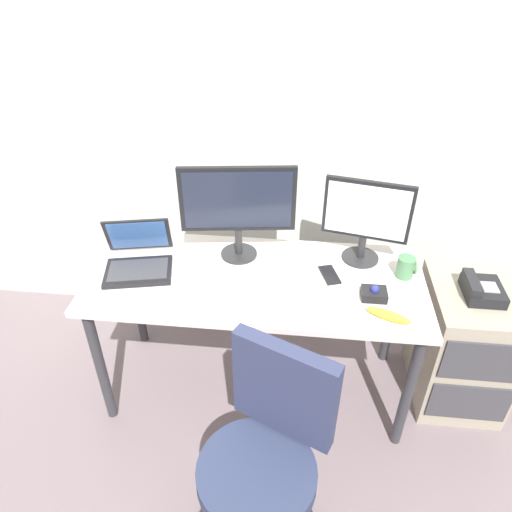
{
  "coord_description": "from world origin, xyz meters",
  "views": [
    {
      "loc": [
        0.19,
        -1.76,
        2.11
      ],
      "look_at": [
        0.0,
        0.0,
        0.87
      ],
      "focal_mm": 33.35,
      "sensor_mm": 36.0,
      "label": 1
    }
  ],
  "objects": [
    {
      "name": "trackball_mouse",
      "position": [
        0.53,
        -0.09,
        0.77
      ],
      "size": [
        0.11,
        0.09,
        0.07
      ],
      "color": "black",
      "rests_on": "desk"
    },
    {
      "name": "office_chair",
      "position": [
        0.11,
        -0.75,
        0.43
      ],
      "size": [
        0.54,
        0.55,
        0.94
      ],
      "color": "black",
      "rests_on": "ground"
    },
    {
      "name": "desk",
      "position": [
        0.0,
        0.0,
        0.67
      ],
      "size": [
        1.57,
        0.67,
        0.75
      ],
      "color": "beige",
      "rests_on": "ground"
    },
    {
      "name": "paper_notepad",
      "position": [
        0.2,
        0.18,
        0.76
      ],
      "size": [
        0.16,
        0.21,
        0.01
      ],
      "primitive_type": "cube",
      "rotation": [
        0.0,
        0.0,
        0.05
      ],
      "color": "white",
      "rests_on": "desk"
    },
    {
      "name": "monitor_main",
      "position": [
        -0.1,
        0.17,
        1.03
      ],
      "size": [
        0.54,
        0.18,
        0.47
      ],
      "color": "#262628",
      "rests_on": "desk"
    },
    {
      "name": "monitor_side",
      "position": [
        0.49,
        0.2,
        0.99
      ],
      "size": [
        0.4,
        0.18,
        0.42
      ],
      "color": "#262628",
      "rests_on": "desk"
    },
    {
      "name": "banana",
      "position": [
        0.58,
        -0.23,
        0.77
      ],
      "size": [
        0.19,
        0.11,
        0.04
      ],
      "primitive_type": "ellipsoid",
      "rotation": [
        0.0,
        0.0,
        2.74
      ],
      "color": "yellow",
      "rests_on": "desk"
    },
    {
      "name": "back_wall",
      "position": [
        0.0,
        0.69,
        1.4
      ],
      "size": [
        6.0,
        0.1,
        2.8
      ],
      "primitive_type": "cube",
      "color": "beige",
      "rests_on": "ground"
    },
    {
      "name": "file_cabinet",
      "position": [
        1.06,
        0.09,
        0.34
      ],
      "size": [
        0.42,
        0.53,
        0.68
      ],
      "color": "gray",
      "rests_on": "ground"
    },
    {
      "name": "ground_plane",
      "position": [
        0.0,
        0.0,
        0.0
      ],
      "size": [
        8.0,
        8.0,
        0.0
      ],
      "primitive_type": "plane",
      "color": "slate"
    },
    {
      "name": "desk_phone",
      "position": [
        1.05,
        0.07,
        0.71
      ],
      "size": [
        0.17,
        0.2,
        0.09
      ],
      "color": "black",
      "rests_on": "file_cabinet"
    },
    {
      "name": "cell_phone",
      "position": [
        0.34,
        0.05,
        0.76
      ],
      "size": [
        0.11,
        0.16,
        0.01
      ],
      "primitive_type": "cube",
      "rotation": [
        0.0,
        0.0,
        0.31
      ],
      "color": "black",
      "rests_on": "desk"
    },
    {
      "name": "keyboard",
      "position": [
        -0.0,
        -0.17,
        0.76
      ],
      "size": [
        0.41,
        0.14,
        0.03
      ],
      "color": "silver",
      "rests_on": "desk"
    },
    {
      "name": "coffee_mug",
      "position": [
        0.69,
        0.08,
        0.8
      ],
      "size": [
        0.09,
        0.08,
        0.1
      ],
      "color": "#477951",
      "rests_on": "desk"
    },
    {
      "name": "laptop",
      "position": [
        -0.57,
        0.02,
        0.8
      ],
      "size": [
        0.37,
        0.36,
        0.23
      ],
      "color": "black",
      "rests_on": "desk"
    }
  ]
}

